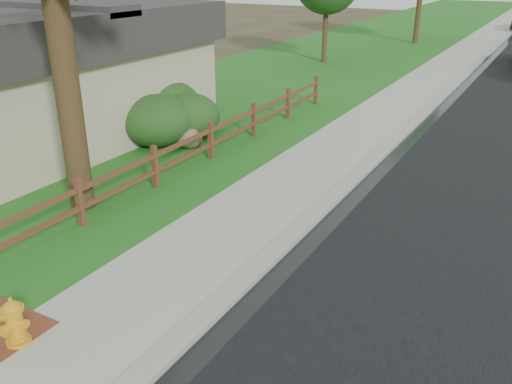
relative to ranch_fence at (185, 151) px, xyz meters
The scene contains 13 objects.
ground 7.37m from the ranch_fence, 60.64° to the right, with size 120.00×120.00×0.00m, color #38311F.
curb 28.88m from the ranch_fence, 82.04° to the left, with size 0.40×90.00×0.12m, color #99968B.
wet_gutter 28.94m from the ranch_fence, 81.35° to the left, with size 0.50×90.00×0.00m, color black.
sidewalk 28.73m from the ranch_fence, 84.61° to the left, with size 2.20×90.00×0.10m, color #A8A492.
grass_strip 28.62m from the ranch_fence, 88.40° to the left, with size 1.60×90.00×0.06m, color #225B1A.
lawn_near 28.94m from the ranch_fence, 98.75° to the left, with size 9.00×90.00×0.04m, color #225B1A.
ranch_fence is the anchor object (origin of this frame).
house 7.57m from the ranch_fence, behind, with size 10.60×9.60×4.05m.
fire_hydrant 7.13m from the ranch_fence, 73.16° to the right, with size 0.49×0.39×0.75m.
boulder 2.10m from the ranch_fence, 124.11° to the left, with size 0.93×0.70×0.62m, color brown.
shrub_b 2.60m from the ranch_fence, 144.46° to the left, with size 2.18×2.18×1.53m, color #194117.
shrub_c 2.99m from the ranch_fence, 124.37° to the left, with size 1.98×1.98×1.43m, color #194117.
shrub_d 4.01m from the ranch_fence, 136.47° to the left, with size 2.47×2.47×1.68m, color #194117.
Camera 1 is at (4.47, -4.20, 5.11)m, focal length 38.00 mm.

